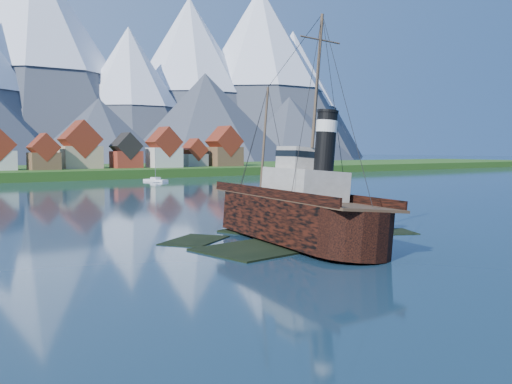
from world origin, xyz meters
TOP-DOWN VIEW (x-y plane):
  - ground at (0.00, 0.00)m, footprint 1400.00×1400.00m
  - shoal at (1.78, 2.15)m, footprint 31.71×21.24m
  - seawall at (0.00, 132.00)m, footprint 600.00×2.50m
  - tugboat_wreck at (-0.49, 1.11)m, footprint 7.41×31.94m
  - sailboat_e at (35.50, 112.59)m, footprint 4.49×9.64m

SIDE VIEW (x-z plane):
  - shoal at x=1.78m, z-range -0.92..0.22m
  - ground at x=0.00m, z-range 0.00..0.00m
  - seawall at x=0.00m, z-range -1.00..1.00m
  - sailboat_e at x=35.50m, z-range -5.19..5.66m
  - tugboat_wreck at x=-0.49m, z-range -9.48..15.83m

